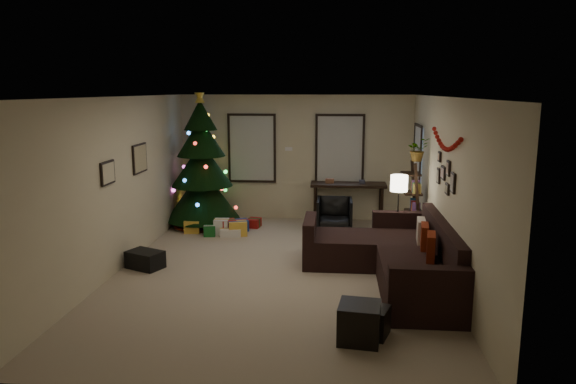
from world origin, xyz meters
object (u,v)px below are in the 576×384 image
Objects in this scene: sofa at (396,258)px; bookshelf at (415,206)px; christmas_tree at (202,170)px; desk at (348,188)px; desk_chair at (334,214)px.

bookshelf is (0.50, 1.70, 0.45)m from sofa.
christmas_tree is 4.36m from bookshelf.
desk is (3.03, 0.51, -0.42)m from christmas_tree.
bookshelf is at bearing -55.63° from desk.
sofa is 3.48m from desk.
desk_chair is 1.82m from bookshelf.
christmas_tree reaches higher than desk_chair.
desk_chair is (-0.93, 2.74, 0.02)m from sofa.
christmas_tree is 4.27× the size of desk_chair.
desk is 0.83m from desk_chair.
christmas_tree is at bearing -170.47° from desk.
desk is 2.38× the size of desk_chair.
sofa is 1.83m from bookshelf.
bookshelf is (4.18, -1.18, -0.42)m from christmas_tree.
christmas_tree is at bearing 141.92° from sofa.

